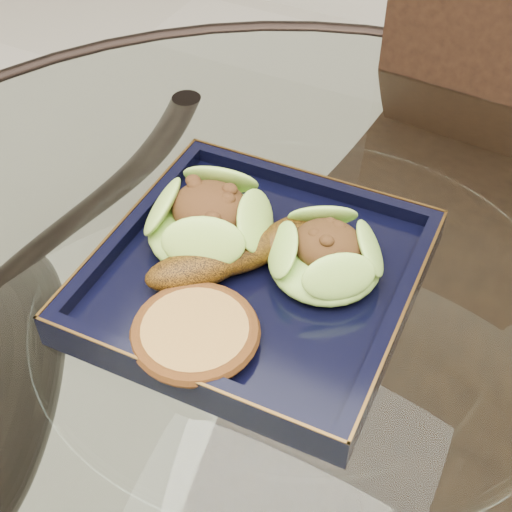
% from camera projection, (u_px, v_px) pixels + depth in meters
% --- Properties ---
extents(dining_table, '(1.13, 1.13, 0.77)m').
position_uv_depth(dining_table, '(292.00, 441.00, 0.72)').
color(dining_table, white).
rests_on(dining_table, ground).
extents(dining_chair, '(0.42, 0.42, 0.91)m').
position_uv_depth(dining_chair, '(454.00, 303.00, 0.97)').
color(dining_chair, '#321C10').
rests_on(dining_chair, ground).
extents(navy_plate, '(0.28, 0.28, 0.02)m').
position_uv_depth(navy_plate, '(256.00, 280.00, 0.64)').
color(navy_plate, black).
rests_on(navy_plate, dining_table).
extents(lettuce_wrap_left, '(0.12, 0.12, 0.04)m').
position_uv_depth(lettuce_wrap_left, '(209.00, 224.00, 0.64)').
color(lettuce_wrap_left, '#7AB133').
rests_on(lettuce_wrap_left, navy_plate).
extents(lettuce_wrap_right, '(0.11, 0.11, 0.04)m').
position_uv_depth(lettuce_wrap_right, '(325.00, 258.00, 0.62)').
color(lettuce_wrap_right, '#69A12E').
rests_on(lettuce_wrap_right, navy_plate).
extents(roasted_plantain, '(0.13, 0.16, 0.03)m').
position_uv_depth(roasted_plantain, '(244.00, 252.00, 0.62)').
color(roasted_plantain, '#573309').
rests_on(roasted_plantain, navy_plate).
extents(crumb_patty, '(0.12, 0.12, 0.02)m').
position_uv_depth(crumb_patty, '(195.00, 334.00, 0.57)').
color(crumb_patty, '#AC7A39').
rests_on(crumb_patty, navy_plate).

